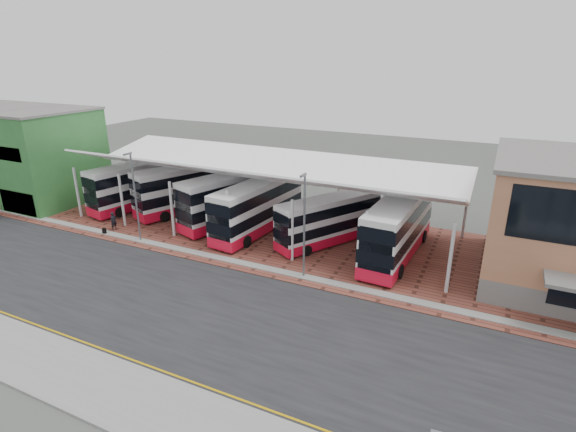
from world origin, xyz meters
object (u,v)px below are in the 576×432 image
Objects in this scene: bus_5 at (398,228)px; bus_2 at (235,198)px; pedestrian at (114,221)px; bus_4 at (329,221)px; bus_3 at (258,207)px; bus_0 at (141,184)px; bus_1 at (190,188)px.

bus_2 is at bearing 179.29° from bus_5.
bus_5 is 26.17m from pedestrian.
bus_4 is at bearing -177.68° from bus_5.
bus_3 is at bearing -57.34° from pedestrian.
bus_0 is 6.74× the size of pedestrian.
bus_2 is at bearing 165.38° from bus_3.
bus_0 is 0.98× the size of bus_5.
bus_2 reaches higher than bus_0.
bus_4 is 20.32m from pedestrian.
bus_0 reaches higher than bus_4.
bus_0 is at bearing -146.70° from bus_1.
pedestrian is (-9.20, -6.91, -1.56)m from bus_2.
pedestrian is at bearing -124.77° from bus_2.
bus_0 is 5.83m from bus_1.
bus_2 is 3.49m from bus_3.
bus_5 is at bearing 6.30° from bus_3.
bus_5 reaches higher than bus_3.
pedestrian is (-25.46, -5.85, -1.58)m from bus_5.
bus_2 is 1.00× the size of bus_5.
bus_3 is (15.14, -1.07, -0.02)m from bus_0.
bus_0 is at bearing -178.39° from bus_3.
bus_3 reaches higher than pedestrian.
bus_2 is (11.87, 0.14, 0.06)m from bus_0.
bus_0 is 1.02× the size of bus_3.
bus_0 is 1.21× the size of bus_4.
bus_3 is 6.94m from bus_4.
bus_5 reaches higher than bus_4.
bus_1 is at bearing -170.24° from bus_2.
bus_4 is at bearing 16.09° from bus_1.
bus_0 reaches higher than bus_3.
bus_4 reaches higher than pedestrian.
bus_2 is at bearing -155.78° from bus_4.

